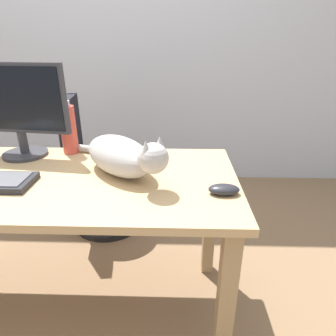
{
  "coord_description": "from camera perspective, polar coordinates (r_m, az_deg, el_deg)",
  "views": [
    {
      "loc": [
        0.49,
        -1.04,
        1.21
      ],
      "look_at": [
        0.46,
        -0.04,
        0.77
      ],
      "focal_mm": 31.18,
      "sensor_mm": 36.0,
      "label": 1
    }
  ],
  "objects": [
    {
      "name": "ground_plane",
      "position": [
        1.67,
        -17.53,
        -24.26
      ],
      "size": [
        8.0,
        8.0,
        0.0
      ],
      "primitive_type": "plane",
      "color": "#846647"
    },
    {
      "name": "back_wall",
      "position": [
        2.62,
        -10.02,
        25.41
      ],
      "size": [
        6.0,
        0.04,
        2.6
      ],
      "primitive_type": "cube",
      "color": "silver",
      "rests_on": "ground_plane"
    },
    {
      "name": "desk",
      "position": [
        1.29,
        -20.81,
        -5.69
      ],
      "size": [
        1.46,
        0.67,
        0.71
      ],
      "color": "tan",
      "rests_on": "ground_plane"
    },
    {
      "name": "office_chair",
      "position": [
        2.02,
        -13.56,
        -1.28
      ],
      "size": [
        0.48,
        0.48,
        0.89
      ],
      "color": "black",
      "rests_on": "ground_plane"
    },
    {
      "name": "monitor",
      "position": [
        1.47,
        -27.63,
        10.46
      ],
      "size": [
        0.48,
        0.2,
        0.42
      ],
      "color": "#333338",
      "rests_on": "desk"
    },
    {
      "name": "cat",
      "position": [
        1.16,
        -8.92,
        2.43
      ],
      "size": [
        0.45,
        0.46,
        0.2
      ],
      "color": "#B2ADA8",
      "rests_on": "desk"
    },
    {
      "name": "computer_mouse",
      "position": [
        1.04,
        10.87,
        -4.12
      ],
      "size": [
        0.11,
        0.06,
        0.04
      ],
      "primitive_type": "ellipsoid",
      "color": "#232328",
      "rests_on": "desk"
    },
    {
      "name": "water_bottle",
      "position": [
        1.45,
        -18.87,
        7.21
      ],
      "size": [
        0.07,
        0.07,
        0.25
      ],
      "color": "#D84C3D",
      "rests_on": "desk"
    }
  ]
}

